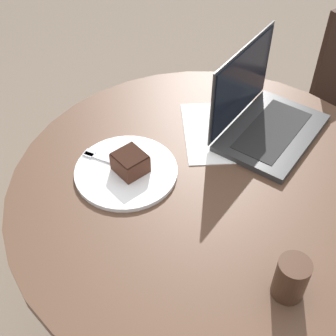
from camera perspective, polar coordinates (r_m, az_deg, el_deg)
name	(u,v)px	position (r m, az deg, el deg)	size (l,w,h in m)	color
ground_plane	(197,327)	(1.82, 3.58, -18.82)	(12.00, 12.00, 0.00)	#6B5B4C
dining_table	(207,227)	(1.31, 4.76, -7.16)	(1.02, 1.02, 0.77)	#4C3323
paper_document	(236,131)	(1.33, 8.30, 4.50)	(0.37, 0.35, 0.00)	white
plate	(126,171)	(1.20, -5.13, -0.41)	(0.26, 0.26, 0.01)	white
cake_slice	(130,163)	(1.18, -4.63, 0.67)	(0.10, 0.10, 0.05)	#472619
fork	(106,160)	(1.22, -7.51, 0.93)	(0.17, 0.04, 0.00)	silver
coffee_glass	(291,278)	(0.98, 14.76, -12.89)	(0.07, 0.07, 0.10)	#3D2619
laptop	(263,118)	(1.32, 11.53, 5.96)	(0.31, 0.37, 0.24)	#2D2D2D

